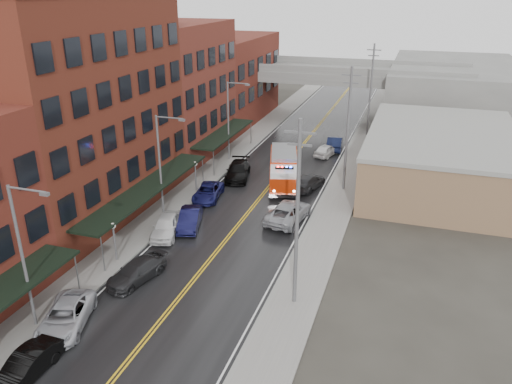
% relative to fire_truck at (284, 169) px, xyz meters
% --- Properties ---
extents(road, '(11.00, 160.00, 0.02)m').
position_rel_fire_truck_xyz_m(road, '(-1.20, -4.56, -1.71)').
color(road, black).
rests_on(road, ground).
extents(sidewalk_left, '(3.00, 160.00, 0.15)m').
position_rel_fire_truck_xyz_m(sidewalk_left, '(-8.50, -4.56, -1.64)').
color(sidewalk_left, slate).
rests_on(sidewalk_left, ground).
extents(sidewalk_right, '(3.00, 160.00, 0.15)m').
position_rel_fire_truck_xyz_m(sidewalk_right, '(6.10, -4.56, -1.64)').
color(sidewalk_right, slate).
rests_on(sidewalk_right, ground).
extents(curb_left, '(0.30, 160.00, 0.15)m').
position_rel_fire_truck_xyz_m(curb_left, '(-6.85, -4.56, -1.64)').
color(curb_left, gray).
rests_on(curb_left, ground).
extents(curb_right, '(0.30, 160.00, 0.15)m').
position_rel_fire_truck_xyz_m(curb_right, '(4.45, -4.56, -1.64)').
color(curb_right, gray).
rests_on(curb_right, ground).
extents(brick_building_b, '(9.00, 20.00, 18.00)m').
position_rel_fire_truck_xyz_m(brick_building_b, '(-14.50, -11.56, 7.28)').
color(brick_building_b, '#582417').
rests_on(brick_building_b, ground).
extents(brick_building_c, '(9.00, 15.00, 15.00)m').
position_rel_fire_truck_xyz_m(brick_building_c, '(-14.50, 5.94, 5.78)').
color(brick_building_c, maroon).
rests_on(brick_building_c, ground).
extents(brick_building_far, '(9.00, 20.00, 12.00)m').
position_rel_fire_truck_xyz_m(brick_building_far, '(-14.50, 23.44, 4.28)').
color(brick_building_far, maroon).
rests_on(brick_building_far, ground).
extents(tan_building, '(14.00, 22.00, 5.00)m').
position_rel_fire_truck_xyz_m(tan_building, '(14.80, 5.44, 0.78)').
color(tan_building, brown).
rests_on(tan_building, ground).
extents(right_far_block, '(18.00, 30.00, 8.00)m').
position_rel_fire_truck_xyz_m(right_far_block, '(16.80, 35.44, 2.28)').
color(right_far_block, slate).
rests_on(right_far_block, ground).
extents(awning_1, '(2.60, 18.00, 3.09)m').
position_rel_fire_truck_xyz_m(awning_1, '(-8.69, -11.56, 1.27)').
color(awning_1, black).
rests_on(awning_1, ground).
extents(awning_2, '(2.60, 13.00, 3.09)m').
position_rel_fire_truck_xyz_m(awning_2, '(-8.69, 5.94, 1.27)').
color(awning_2, black).
rests_on(awning_2, ground).
extents(globe_lamp_1, '(0.44, 0.44, 3.12)m').
position_rel_fire_truck_xyz_m(globe_lamp_1, '(-7.60, -18.56, 0.60)').
color(globe_lamp_1, '#59595B').
rests_on(globe_lamp_1, ground).
extents(globe_lamp_2, '(0.44, 0.44, 3.12)m').
position_rel_fire_truck_xyz_m(globe_lamp_2, '(-7.60, -4.56, 0.60)').
color(globe_lamp_2, '#59595B').
rests_on(globe_lamp_2, ground).
extents(street_lamp_0, '(2.64, 0.22, 9.00)m').
position_rel_fire_truck_xyz_m(street_lamp_0, '(-7.75, -26.56, 3.47)').
color(street_lamp_0, '#59595B').
rests_on(street_lamp_0, ground).
extents(street_lamp_1, '(2.64, 0.22, 9.00)m').
position_rel_fire_truck_xyz_m(street_lamp_1, '(-7.75, -10.56, 3.47)').
color(street_lamp_1, '#59595B').
rests_on(street_lamp_1, ground).
extents(street_lamp_2, '(2.64, 0.22, 9.00)m').
position_rel_fire_truck_xyz_m(street_lamp_2, '(-7.75, 5.44, 3.47)').
color(street_lamp_2, '#59595B').
rests_on(street_lamp_2, ground).
extents(utility_pole_0, '(1.80, 0.24, 12.00)m').
position_rel_fire_truck_xyz_m(utility_pole_0, '(6.00, -19.56, 4.59)').
color(utility_pole_0, '#59595B').
rests_on(utility_pole_0, ground).
extents(utility_pole_1, '(1.80, 0.24, 12.00)m').
position_rel_fire_truck_xyz_m(utility_pole_1, '(6.00, 0.44, 4.59)').
color(utility_pole_1, '#59595B').
rests_on(utility_pole_1, ground).
extents(utility_pole_2, '(1.80, 0.24, 12.00)m').
position_rel_fire_truck_xyz_m(utility_pole_2, '(6.00, 20.44, 4.59)').
color(utility_pole_2, '#59595B').
rests_on(utility_pole_2, ground).
extents(overpass, '(40.00, 10.00, 7.50)m').
position_rel_fire_truck_xyz_m(overpass, '(-1.20, 27.44, 4.27)').
color(overpass, slate).
rests_on(overpass, ground).
extents(fire_truck, '(5.23, 9.10, 3.17)m').
position_rel_fire_truck_xyz_m(fire_truck, '(0.00, 0.00, 0.00)').
color(fire_truck, '#A32407').
rests_on(fire_truck, ground).
extents(parked_car_left_1, '(1.50, 4.24, 1.39)m').
position_rel_fire_truck_xyz_m(parked_car_left_1, '(-5.48, -30.11, -1.02)').
color(parked_car_left_1, black).
rests_on(parked_car_left_1, ground).
extents(parked_car_left_2, '(3.89, 5.66, 1.44)m').
position_rel_fire_truck_xyz_m(parked_car_left_2, '(-6.20, -26.07, -1.00)').
color(parked_car_left_2, '#B4B6BD').
rests_on(parked_car_left_2, ground).
extents(parked_car_left_3, '(3.00, 5.04, 1.37)m').
position_rel_fire_truck_xyz_m(parked_car_left_3, '(-4.87, -20.31, -1.03)').
color(parked_car_left_3, '#232426').
rests_on(parked_car_left_3, ground).
extents(parked_car_left_4, '(3.01, 5.05, 1.61)m').
position_rel_fire_truck_xyz_m(parked_car_left_4, '(-6.11, -13.60, -0.91)').
color(parked_car_left_4, silver).
rests_on(parked_car_left_4, ground).
extents(parked_car_left_5, '(2.81, 4.83, 1.50)m').
position_rel_fire_truck_xyz_m(parked_car_left_5, '(-4.89, -11.76, -0.96)').
color(parked_car_left_5, '#0E0E33').
rests_on(parked_car_left_5, ground).
extents(parked_car_left_6, '(2.86, 5.07, 1.33)m').
position_rel_fire_truck_xyz_m(parked_car_left_6, '(-5.82, -5.76, -1.05)').
color(parked_car_left_6, '#15174F').
rests_on(parked_car_left_6, ground).
extents(parked_car_left_7, '(3.45, 5.93, 1.62)m').
position_rel_fire_truck_xyz_m(parked_car_left_7, '(-5.01, 0.24, -0.91)').
color(parked_car_left_7, black).
rests_on(parked_car_left_7, ground).
extents(parked_car_right_0, '(3.43, 6.05, 1.59)m').
position_rel_fire_truck_xyz_m(parked_car_right_0, '(2.58, -8.02, -0.92)').
color(parked_car_right_0, '#92949A').
rests_on(parked_car_right_0, ground).
extents(parked_car_right_1, '(3.12, 5.28, 1.43)m').
position_rel_fire_truck_xyz_m(parked_car_right_1, '(2.59, -0.36, -1.00)').
color(parked_car_right_1, '#242426').
rests_on(parked_car_right_1, ground).
extents(parked_car_right_2, '(2.74, 4.46, 1.42)m').
position_rel_fire_truck_xyz_m(parked_car_right_2, '(2.40, 10.42, -1.01)').
color(parked_car_right_2, silver).
rests_on(parked_car_right_2, ground).
extents(parked_car_right_3, '(2.25, 5.15, 1.65)m').
position_rel_fire_truck_xyz_m(parked_car_right_3, '(2.91, 13.24, -0.89)').
color(parked_car_right_3, black).
rests_on(parked_car_right_3, ground).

